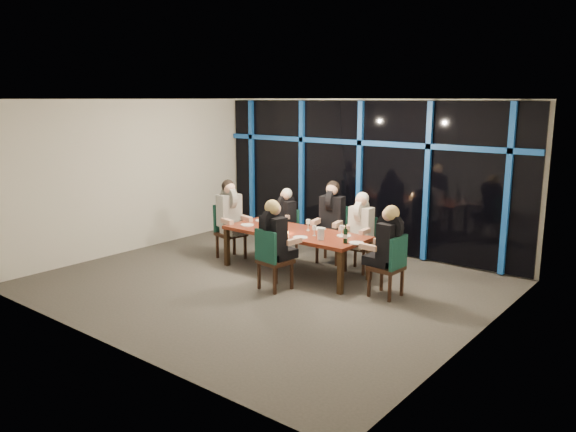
% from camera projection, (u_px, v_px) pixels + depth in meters
% --- Properties ---
extents(room, '(7.04, 7.00, 3.02)m').
position_uv_depth(room, '(264.00, 162.00, 8.88)').
color(room, '#4F4A45').
rests_on(room, ground).
extents(window_wall, '(6.86, 0.43, 2.94)m').
position_uv_depth(window_wall, '(361.00, 173.00, 11.21)').
color(window_wall, black).
rests_on(window_wall, ground).
extents(dining_table, '(2.60, 1.00, 0.75)m').
position_uv_depth(dining_table, '(295.00, 235.00, 9.77)').
color(dining_table, maroon).
rests_on(dining_table, ground).
extents(chair_far_left, '(0.49, 0.49, 0.89)m').
position_uv_depth(chair_far_left, '(288.00, 229.00, 11.03)').
color(chair_far_left, black).
rests_on(chair_far_left, ground).
extents(chair_far_mid, '(0.57, 0.57, 1.04)m').
position_uv_depth(chair_far_mid, '(333.00, 231.00, 10.51)').
color(chair_far_mid, black).
rests_on(chair_far_mid, ground).
extents(chair_far_right, '(0.47, 0.47, 0.96)m').
position_uv_depth(chair_far_right, '(362.00, 241.00, 9.94)').
color(chair_far_right, black).
rests_on(chair_far_right, ground).
extents(chair_end_left, '(0.58, 0.58, 1.04)m').
position_uv_depth(chair_end_left, '(228.00, 228.00, 10.73)').
color(chair_end_left, black).
rests_on(chair_end_left, ground).
extents(chair_end_right, '(0.47, 0.47, 0.98)m').
position_uv_depth(chair_end_right, '(391.00, 263.00, 8.54)').
color(chair_end_right, black).
rests_on(chair_end_right, ground).
extents(chair_near_mid, '(0.52, 0.52, 1.00)m').
position_uv_depth(chair_near_mid, '(271.00, 257.00, 8.87)').
color(chair_near_mid, black).
rests_on(chair_near_mid, ground).
extents(diner_far_left, '(0.49, 0.59, 0.87)m').
position_uv_depth(diner_far_left, '(285.00, 212.00, 10.91)').
color(diner_far_left, black).
rests_on(diner_far_left, ground).
extents(diner_far_mid, '(0.57, 0.69, 1.02)m').
position_uv_depth(diner_far_mid, '(331.00, 210.00, 10.35)').
color(diner_far_mid, black).
rests_on(diner_far_mid, ground).
extents(diner_far_right, '(0.49, 0.61, 0.94)m').
position_uv_depth(diner_far_right, '(360.00, 220.00, 9.80)').
color(diner_far_right, silver).
rests_on(diner_far_right, ground).
extents(diner_end_left, '(0.69, 0.58, 1.01)m').
position_uv_depth(diner_end_left, '(230.00, 208.00, 10.58)').
color(diner_end_left, black).
rests_on(diner_end_left, ground).
extents(diner_end_right, '(0.62, 0.50, 0.96)m').
position_uv_depth(diner_end_right, '(387.00, 237.00, 8.52)').
color(diner_end_right, black).
rests_on(diner_end_right, ground).
extents(diner_near_mid, '(0.53, 0.65, 0.97)m').
position_uv_depth(diner_near_mid, '(275.00, 231.00, 8.84)').
color(diner_near_mid, black).
rests_on(diner_near_mid, ground).
extents(plate_far_left, '(0.24, 0.24, 0.01)m').
position_uv_depth(plate_far_left, '(262.00, 220.00, 10.58)').
color(plate_far_left, white).
rests_on(plate_far_left, dining_table).
extents(plate_far_mid, '(0.24, 0.24, 0.01)m').
position_uv_depth(plate_far_mid, '(319.00, 229.00, 9.90)').
color(plate_far_mid, white).
rests_on(plate_far_mid, dining_table).
extents(plate_far_right, '(0.24, 0.24, 0.01)m').
position_uv_depth(plate_far_right, '(344.00, 236.00, 9.38)').
color(plate_far_right, white).
rests_on(plate_far_right, dining_table).
extents(plate_end_left, '(0.24, 0.24, 0.01)m').
position_uv_depth(plate_end_left, '(247.00, 225.00, 10.19)').
color(plate_end_left, white).
rests_on(plate_end_left, dining_table).
extents(plate_end_right, '(0.24, 0.24, 0.01)m').
position_uv_depth(plate_end_right, '(356.00, 243.00, 8.92)').
color(plate_end_right, white).
rests_on(plate_end_right, dining_table).
extents(plate_near_mid, '(0.24, 0.24, 0.01)m').
position_uv_depth(plate_near_mid, '(300.00, 237.00, 9.27)').
color(plate_near_mid, white).
rests_on(plate_near_mid, dining_table).
extents(wine_bottle, '(0.07, 0.07, 0.31)m').
position_uv_depth(wine_bottle, '(345.00, 236.00, 8.91)').
color(wine_bottle, black).
rests_on(wine_bottle, dining_table).
extents(water_pitcher, '(0.12, 0.11, 0.20)m').
position_uv_depth(water_pitcher, '(321.00, 234.00, 9.12)').
color(water_pitcher, silver).
rests_on(water_pitcher, dining_table).
extents(tea_light, '(0.05, 0.05, 0.03)m').
position_uv_depth(tea_light, '(287.00, 232.00, 9.59)').
color(tea_light, '#F6A64A').
rests_on(tea_light, dining_table).
extents(wine_glass_a, '(0.07, 0.07, 0.19)m').
position_uv_depth(wine_glass_a, '(283.00, 222.00, 9.78)').
color(wine_glass_a, white).
rests_on(wine_glass_a, dining_table).
extents(wine_glass_b, '(0.08, 0.08, 0.20)m').
position_uv_depth(wine_glass_b, '(308.00, 222.00, 9.77)').
color(wine_glass_b, silver).
rests_on(wine_glass_b, dining_table).
extents(wine_glass_c, '(0.06, 0.06, 0.17)m').
position_uv_depth(wine_glass_c, '(314.00, 229.00, 9.40)').
color(wine_glass_c, white).
rests_on(wine_glass_c, dining_table).
extents(wine_glass_d, '(0.06, 0.06, 0.17)m').
position_uv_depth(wine_glass_d, '(272.00, 218.00, 10.27)').
color(wine_glass_d, silver).
rests_on(wine_glass_d, dining_table).
extents(wine_glass_e, '(0.07, 0.07, 0.18)m').
position_uv_depth(wine_glass_e, '(342.00, 228.00, 9.40)').
color(wine_glass_e, silver).
rests_on(wine_glass_e, dining_table).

